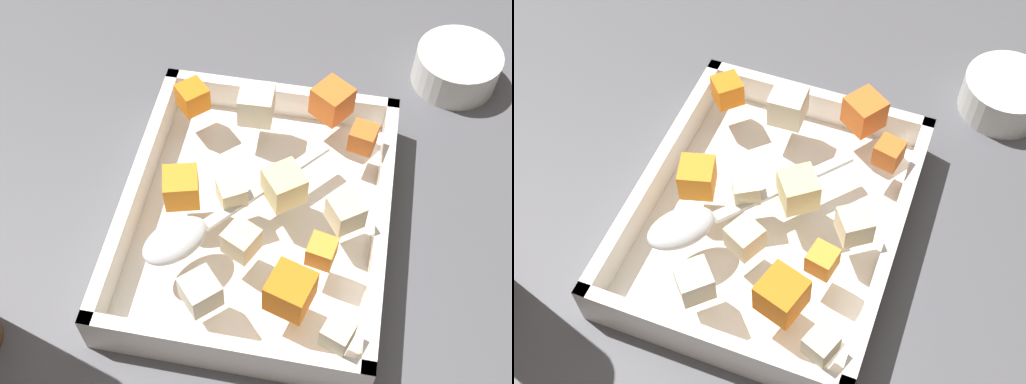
# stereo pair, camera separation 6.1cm
# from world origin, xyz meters

# --- Properties ---
(ground_plane) EXTENTS (4.00, 4.00, 0.00)m
(ground_plane) POSITION_xyz_m (0.00, 0.00, 0.00)
(ground_plane) COLOR #4C4C51
(baking_dish) EXTENTS (0.29, 0.24, 0.05)m
(baking_dish) POSITION_xyz_m (-0.01, -0.01, 0.01)
(baking_dish) COLOR white
(baking_dish) RESTS_ON ground_plane
(carrot_chunk_near_spoon) EXTENTS (0.04, 0.04, 0.03)m
(carrot_chunk_near_spoon) POSITION_xyz_m (-0.10, -0.05, 0.07)
(carrot_chunk_near_spoon) COLOR orange
(carrot_chunk_near_spoon) RESTS_ON baking_dish
(carrot_chunk_front_center) EXTENTS (0.03, 0.03, 0.02)m
(carrot_chunk_front_center) POSITION_xyz_m (-0.06, -0.07, 0.06)
(carrot_chunk_front_center) COLOR orange
(carrot_chunk_front_center) RESTS_ON baking_dish
(carrot_chunk_rim_edge) EXTENTS (0.04, 0.04, 0.03)m
(carrot_chunk_rim_edge) POSITION_xyz_m (-0.02, 0.06, 0.06)
(carrot_chunk_rim_edge) COLOR orange
(carrot_chunk_rim_edge) RESTS_ON baking_dish
(carrot_chunk_far_left) EXTENTS (0.04, 0.04, 0.03)m
(carrot_chunk_far_left) POSITION_xyz_m (0.09, 0.07, 0.06)
(carrot_chunk_far_left) COLOR orange
(carrot_chunk_far_left) RESTS_ON baking_dish
(carrot_chunk_center) EXTENTS (0.04, 0.04, 0.03)m
(carrot_chunk_center) POSITION_xyz_m (0.11, -0.06, 0.07)
(carrot_chunk_center) COLOR orange
(carrot_chunk_center) RESTS_ON baking_dish
(carrot_chunk_back_center) EXTENTS (0.03, 0.03, 0.02)m
(carrot_chunk_back_center) POSITION_xyz_m (0.07, -0.10, 0.06)
(carrot_chunk_back_center) COLOR orange
(carrot_chunk_back_center) RESTS_ON baking_dish
(potato_chunk_corner_se) EXTENTS (0.03, 0.03, 0.02)m
(potato_chunk_corner_se) POSITION_xyz_m (-0.01, 0.01, 0.06)
(potato_chunk_corner_se) COLOR beige
(potato_chunk_corner_se) RESTS_ON baking_dish
(potato_chunk_mid_right) EXTENTS (0.03, 0.03, 0.03)m
(potato_chunk_mid_right) POSITION_xyz_m (-0.06, -0.01, 0.06)
(potato_chunk_mid_right) COLOR beige
(potato_chunk_mid_right) RESTS_ON baking_dish
(potato_chunk_heap_side) EXTENTS (0.04, 0.04, 0.03)m
(potato_chunk_heap_side) POSITION_xyz_m (-0.00, -0.03, 0.07)
(potato_chunk_heap_side) COLOR #E0CC89
(potato_chunk_heap_side) RESTS_ON baking_dish
(potato_chunk_near_right) EXTENTS (0.04, 0.04, 0.03)m
(potato_chunk_near_right) POSITION_xyz_m (-0.02, -0.09, 0.06)
(potato_chunk_near_right) COLOR beige
(potato_chunk_near_right) RESTS_ON baking_dish
(potato_chunk_heap_top) EXTENTS (0.03, 0.03, 0.02)m
(potato_chunk_heap_top) POSITION_xyz_m (-0.13, -0.10, 0.06)
(potato_chunk_heap_top) COLOR beige
(potato_chunk_heap_top) RESTS_ON baking_dish
(parsnip_chunk_mid_left) EXTENTS (0.03, 0.03, 0.03)m
(parsnip_chunk_mid_left) POSITION_xyz_m (0.09, 0.01, 0.07)
(parsnip_chunk_mid_left) COLOR beige
(parsnip_chunk_mid_left) RESTS_ON baking_dish
(parsnip_chunk_under_handle) EXTENTS (0.04, 0.04, 0.03)m
(parsnip_chunk_under_handle) POSITION_xyz_m (-0.11, 0.02, 0.06)
(parsnip_chunk_under_handle) COLOR beige
(parsnip_chunk_under_handle) RESTS_ON baking_dish
(serving_spoon) EXTENTS (0.17, 0.15, 0.02)m
(serving_spoon) POSITION_xyz_m (-0.06, 0.04, 0.06)
(serving_spoon) COLOR silver
(serving_spoon) RESTS_ON baking_dish
(small_prep_bowl) EXTENTS (0.09, 0.09, 0.04)m
(small_prep_bowl) POSITION_xyz_m (0.23, -0.19, 0.02)
(small_prep_bowl) COLOR silver
(small_prep_bowl) RESTS_ON ground_plane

